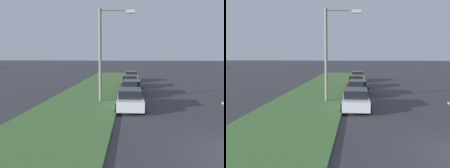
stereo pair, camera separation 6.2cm
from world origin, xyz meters
TOP-DOWN VIEW (x-y plane):
  - grass_median at (10.00, 8.28)m, footprint 60.00×6.00m
  - parked_car_white at (7.51, 4.41)m, footprint 4.34×2.10m
  - parked_car_black at (13.10, 4.24)m, footprint 4.39×2.19m
  - parked_car_red at (18.54, 4.46)m, footprint 4.30×2.02m
  - parked_car_orange at (25.28, 4.34)m, footprint 4.39×2.20m
  - streetlight at (9.84, 6.48)m, footprint 0.50×2.88m

SIDE VIEW (x-z plane):
  - grass_median at x=10.00m, z-range 0.00..0.12m
  - parked_car_white at x=7.51m, z-range -0.02..1.45m
  - parked_car_black at x=13.10m, z-range -0.02..1.45m
  - parked_car_red at x=18.54m, z-range -0.02..1.45m
  - parked_car_orange at x=25.28m, z-range -0.02..1.45m
  - streetlight at x=9.84m, z-range 0.64..8.14m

